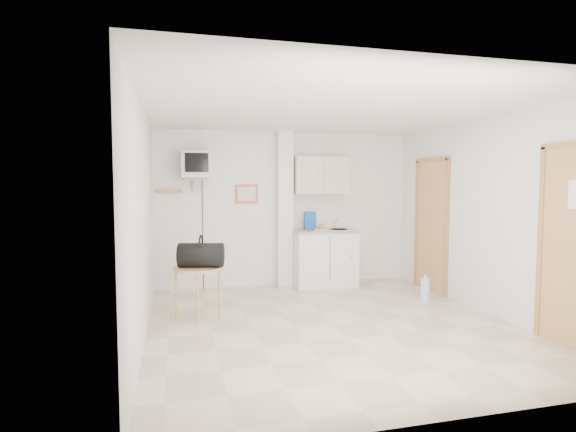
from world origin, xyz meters
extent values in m
plane|color=beige|center=(0.00, 0.00, 0.00)|extent=(4.50, 4.50, 0.00)
cube|color=white|center=(0.00, 2.25, 1.25)|extent=(4.20, 0.04, 2.50)
cube|color=white|center=(0.00, -2.25, 1.25)|extent=(4.20, 0.04, 2.50)
cube|color=white|center=(-2.10, 0.00, 1.25)|extent=(0.04, 4.50, 2.50)
cube|color=white|center=(2.10, 0.00, 1.25)|extent=(0.04, 4.50, 2.50)
cube|color=white|center=(0.00, 0.00, 2.50)|extent=(4.20, 4.50, 0.04)
cube|color=white|center=(-0.05, 2.14, 1.25)|extent=(0.25, 0.22, 2.50)
cube|color=#C65843|center=(-0.65, 2.23, 1.50)|extent=(0.36, 0.03, 0.30)
cube|color=silver|center=(-0.65, 2.22, 1.50)|extent=(0.28, 0.01, 0.22)
cube|color=tan|center=(-1.85, 2.22, 1.55)|extent=(0.40, 0.05, 0.06)
cube|color=white|center=(-0.32, 2.24, 0.95)|extent=(0.15, 0.02, 0.08)
cylinder|color=tan|center=(-2.00, 2.16, 1.54)|extent=(0.02, 0.08, 0.02)
cylinder|color=tan|center=(-1.70, 2.16, 1.54)|extent=(0.02, 0.08, 0.02)
cube|color=#A87D38|center=(2.08, 1.25, 1.00)|extent=(0.04, 0.75, 2.00)
cube|color=brown|center=(2.07, 1.25, 1.00)|extent=(0.06, 0.87, 2.06)
cube|color=white|center=(0.58, 1.98, 0.44)|extent=(1.00, 0.55, 0.88)
cube|color=gray|center=(0.58, 1.98, 0.90)|extent=(1.03, 0.58, 0.04)
cylinder|color=#B7B7BA|center=(0.83, 1.98, 0.90)|extent=(0.30, 0.30, 0.05)
cylinder|color=#B7B7BA|center=(0.83, 2.12, 1.00)|extent=(0.02, 0.02, 0.16)
cylinder|color=#B7B7BA|center=(0.83, 2.06, 1.07)|extent=(0.02, 0.13, 0.02)
cube|color=beige|center=(0.55, 2.09, 1.80)|extent=(0.90, 0.32, 0.60)
cube|color=#164A9D|center=(0.35, 2.03, 1.06)|extent=(0.19, 0.07, 0.29)
cylinder|color=white|center=(0.51, 1.92, 0.93)|extent=(0.22, 0.22, 0.01)
sphere|color=tan|center=(0.51, 1.92, 0.97)|extent=(0.11, 0.11, 0.11)
cube|color=slate|center=(-1.45, 2.09, 1.73)|extent=(0.36, 0.32, 0.02)
cube|color=slate|center=(-1.45, 2.22, 1.65)|extent=(0.10, 0.06, 0.20)
cube|color=#BBBBBE|center=(-1.45, 2.02, 1.95)|extent=(0.44, 0.42, 0.40)
cube|color=black|center=(-1.45, 1.80, 1.97)|extent=(0.34, 0.02, 0.28)
cylinder|color=black|center=(-1.35, 2.23, 0.86)|extent=(0.01, 0.01, 1.73)
cylinder|color=tan|center=(-1.52, 0.60, 0.63)|extent=(0.60, 0.60, 0.03)
cylinder|color=tan|center=(-1.26, 0.58, 0.31)|extent=(0.04, 0.04, 0.62)
cylinder|color=tan|center=(-1.50, 0.86, 0.31)|extent=(0.04, 0.04, 0.62)
cylinder|color=tan|center=(-1.77, 0.61, 0.31)|extent=(0.04, 0.04, 0.62)
cylinder|color=tan|center=(-1.53, 0.34, 0.31)|extent=(0.04, 0.04, 0.62)
cylinder|color=black|center=(-1.47, 0.57, 0.80)|extent=(0.59, 0.41, 0.30)
torus|color=black|center=(-1.47, 0.57, 0.93)|extent=(0.07, 0.22, 0.23)
cylinder|color=#A7D1E6|center=(1.62, 0.64, 0.17)|extent=(0.13, 0.13, 0.34)
cylinder|color=#A7D1E6|center=(1.62, 0.64, 0.36)|extent=(0.04, 0.04, 0.04)
camera|label=1|loc=(-1.77, -4.91, 1.65)|focal=28.00mm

